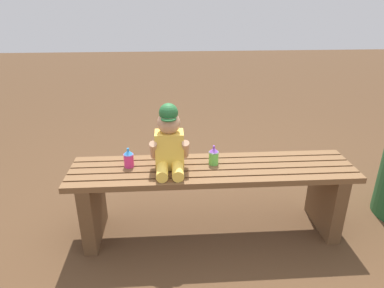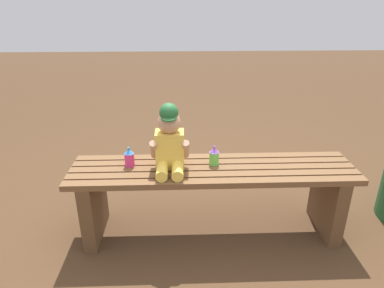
% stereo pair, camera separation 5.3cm
% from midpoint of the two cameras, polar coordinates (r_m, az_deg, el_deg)
% --- Properties ---
extents(ground_plane, '(16.00, 16.00, 0.00)m').
position_cam_midpoint_polar(ground_plane, '(2.36, 2.52, -14.16)').
color(ground_plane, '#4C331E').
extents(park_bench, '(1.75, 0.40, 0.48)m').
position_cam_midpoint_polar(park_bench, '(2.18, 2.67, -7.44)').
color(park_bench, brown).
rests_on(park_bench, ground_plane).
extents(child_figure, '(0.23, 0.27, 0.40)m').
position_cam_midpoint_polar(child_figure, '(2.02, -4.56, 0.43)').
color(child_figure, '#F2C64C').
rests_on(child_figure, park_bench).
extents(sippy_cup_left, '(0.06, 0.06, 0.12)m').
position_cam_midpoint_polar(sippy_cup_left, '(2.13, -11.23, -2.31)').
color(sippy_cup_left, '#E5337F').
rests_on(sippy_cup_left, park_bench).
extents(sippy_cup_right, '(0.06, 0.06, 0.12)m').
position_cam_midpoint_polar(sippy_cup_right, '(2.12, 2.92, -1.95)').
color(sippy_cup_right, '#66CC4C').
rests_on(sippy_cup_right, park_bench).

